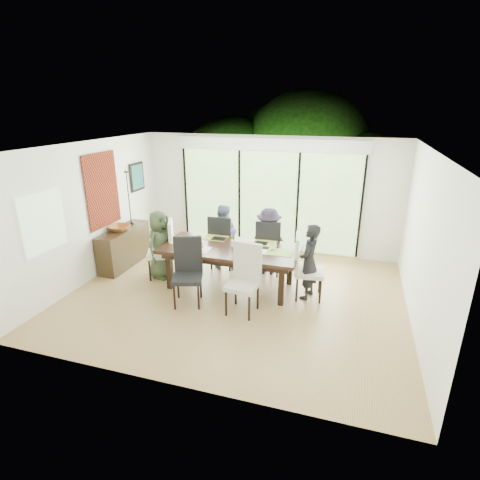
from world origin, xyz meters
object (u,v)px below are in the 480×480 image
(vase, at_px, (234,243))
(cup_b, at_px, (236,247))
(bowl, at_px, (119,228))
(chair_left_end, at_px, (160,249))
(person_far_left, at_px, (223,236))
(chair_far_right, at_px, (269,246))
(person_left_end, at_px, (160,245))
(chair_far_left, at_px, (223,241))
(sideboard, at_px, (124,247))
(person_far_right, at_px, (269,241))
(table_top, at_px, (230,249))
(person_right_end, at_px, (309,262))
(chair_near_left, at_px, (187,273))
(chair_right_end, at_px, (310,267))
(chair_near_right, at_px, (242,280))
(cup_c, at_px, (273,247))
(cup_a, at_px, (199,238))
(laptop, at_px, (187,243))

(vase, bearing_deg, cup_b, -56.31)
(vase, bearing_deg, bowl, 176.51)
(chair_left_end, relative_size, vase, 9.17)
(person_far_left, distance_m, bowl, 2.19)
(chair_far_right, distance_m, person_left_end, 2.20)
(chair_far_left, bearing_deg, person_far_left, 87.79)
(sideboard, bearing_deg, person_far_right, 9.56)
(table_top, xyz_separation_m, person_far_left, (-0.45, 0.83, -0.08))
(chair_left_end, relative_size, person_right_end, 0.85)
(table_top, bearing_deg, chair_far_left, 117.90)
(person_far_right, relative_size, cup_b, 12.90)
(chair_near_left, height_order, person_right_end, person_right_end)
(chair_left_end, xyz_separation_m, chair_right_end, (3.00, 0.00, 0.00))
(chair_near_right, bearing_deg, cup_c, 78.24)
(cup_c, bearing_deg, sideboard, 176.44)
(vase, distance_m, bowl, 2.60)
(person_left_end, bearing_deg, chair_right_end, -78.26)
(chair_near_left, bearing_deg, vase, 41.73)
(chair_left_end, relative_size, chair_near_left, 1.00)
(table_top, height_order, chair_near_left, chair_near_left)
(chair_near_right, bearing_deg, person_left_end, 161.70)
(chair_far_left, bearing_deg, cup_b, 120.06)
(chair_near_left, relative_size, cup_b, 11.00)
(person_right_end, bearing_deg, chair_near_right, -37.37)
(chair_near_left, xyz_separation_m, cup_a, (-0.20, 1.02, 0.27))
(chair_near_right, xyz_separation_m, person_far_right, (0.05, 1.70, 0.10))
(chair_near_left, xyz_separation_m, person_right_end, (1.98, 0.87, 0.10))
(chair_left_end, height_order, person_far_left, person_far_left)
(laptop, distance_m, cup_c, 1.66)
(person_far_left, bearing_deg, bowl, 8.85)
(chair_far_right, bearing_deg, person_far_right, 82.32)
(chair_left_end, distance_m, bowl, 1.10)
(chair_left_end, relative_size, chair_far_right, 1.00)
(person_left_end, relative_size, bowl, 3.20)
(table_top, height_order, chair_near_right, chair_near_right)
(chair_far_right, height_order, person_far_right, person_far_right)
(laptop, bearing_deg, chair_right_end, -11.33)
(person_far_right, height_order, laptop, person_far_right)
(person_left_end, bearing_deg, laptop, -87.28)
(vase, bearing_deg, chair_left_end, -178.15)
(chair_far_left, xyz_separation_m, person_left_end, (-1.03, -0.85, 0.10))
(chair_right_end, distance_m, chair_near_left, 2.18)
(sideboard, bearing_deg, cup_b, -8.61)
(chair_left_end, xyz_separation_m, person_right_end, (2.98, 0.00, 0.10))
(person_far_left, height_order, person_far_right, same)
(chair_left_end, bearing_deg, chair_near_left, 25.49)
(person_left_end, xyz_separation_m, person_far_right, (2.03, 0.83, 0.00))
(person_far_left, height_order, sideboard, person_far_left)
(laptop, bearing_deg, cup_b, -13.77)
(chair_far_left, distance_m, chair_near_left, 1.72)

